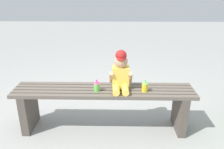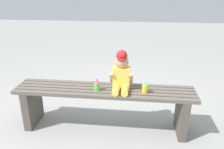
% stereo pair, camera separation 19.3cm
% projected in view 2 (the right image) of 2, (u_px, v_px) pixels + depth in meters
% --- Properties ---
extents(ground_plane, '(16.00, 16.00, 0.00)m').
position_uv_depth(ground_plane, '(105.00, 127.00, 2.48)').
color(ground_plane, '#999993').
extents(park_bench, '(1.85, 0.35, 0.47)m').
position_uv_depth(park_bench, '(104.00, 101.00, 2.37)').
color(park_bench, '#60564C').
rests_on(park_bench, ground_plane).
extents(child_figure, '(0.23, 0.27, 0.40)m').
position_uv_depth(child_figure, '(121.00, 73.00, 2.24)').
color(child_figure, '#F2C64C').
rests_on(child_figure, park_bench).
extents(sippy_cup_left, '(0.06, 0.06, 0.12)m').
position_uv_depth(sippy_cup_left, '(97.00, 85.00, 2.25)').
color(sippy_cup_left, '#66CC4C').
rests_on(sippy_cup_left, park_bench).
extents(sippy_cup_right, '(0.06, 0.06, 0.12)m').
position_uv_depth(sippy_cup_right, '(145.00, 87.00, 2.20)').
color(sippy_cup_right, yellow).
rests_on(sippy_cup_right, park_bench).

